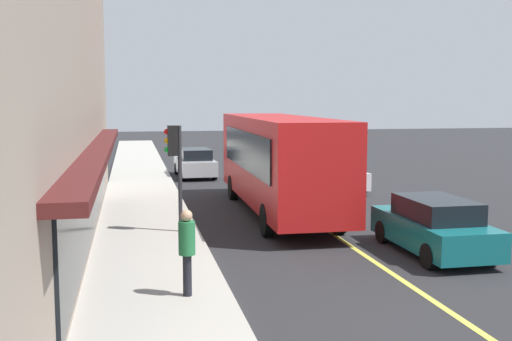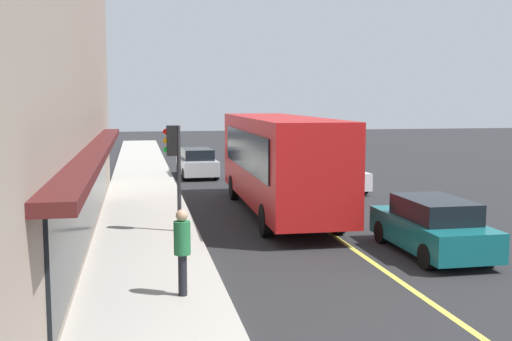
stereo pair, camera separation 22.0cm
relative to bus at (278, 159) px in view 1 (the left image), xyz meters
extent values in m
plane|color=#28282B|center=(-0.93, -0.85, -1.99)|extent=(120.00, 120.00, 0.00)
cube|color=#B2ADA3|center=(-0.93, 4.73, -1.91)|extent=(80.00, 3.10, 0.15)
cube|color=#D8D14C|center=(-0.93, -0.85, -1.98)|extent=(36.00, 0.16, 0.01)
cube|color=#4C1919|center=(-4.54, 6.03, 0.81)|extent=(18.54, 0.70, 0.20)
cube|color=black|center=(-4.54, 6.25, -0.49)|extent=(15.89, 0.08, 2.00)
cube|color=red|center=(-0.04, 0.00, 0.01)|extent=(11.04, 2.68, 3.00)
cube|color=black|center=(5.41, -0.09, 0.37)|extent=(0.16, 2.10, 1.80)
cube|color=black|center=(-0.32, 1.28, 0.37)|extent=(8.80, 0.21, 1.32)
cube|color=black|center=(-0.36, -1.26, 0.37)|extent=(8.80, 0.21, 1.32)
cube|color=#0CF259|center=(5.48, -0.09, 1.26)|extent=(0.11, 1.90, 0.36)
cube|color=#2D2D33|center=(5.51, -0.09, -1.24)|extent=(0.20, 2.40, 0.40)
cylinder|color=black|center=(3.50, 1.07, -1.49)|extent=(1.00, 0.32, 1.00)
cylinder|color=black|center=(3.46, -1.19, -1.49)|extent=(1.00, 0.32, 1.00)
cylinder|color=black|center=(-3.54, 1.19, -1.49)|extent=(1.00, 0.32, 1.00)
cylinder|color=black|center=(-3.58, -1.07, -1.49)|extent=(1.00, 0.32, 1.00)
cylinder|color=#2D2D33|center=(-2.98, 3.75, -0.24)|extent=(0.12, 0.12, 3.20)
cube|color=black|center=(-2.98, 3.95, 0.91)|extent=(0.30, 0.30, 0.90)
sphere|color=red|center=(-2.98, 4.12, 1.18)|extent=(0.18, 0.18, 0.18)
sphere|color=orange|center=(-2.98, 4.12, 0.91)|extent=(0.18, 0.18, 0.18)
sphere|color=green|center=(-2.98, 4.12, 0.64)|extent=(0.18, 0.18, 0.18)
cube|color=white|center=(5.21, -3.86, -1.39)|extent=(4.37, 1.98, 0.75)
cube|color=black|center=(5.06, -3.87, -0.74)|extent=(2.47, 1.61, 0.55)
cylinder|color=black|center=(6.59, -2.98, -1.67)|extent=(0.65, 0.25, 0.64)
cylinder|color=black|center=(6.66, -4.62, -1.67)|extent=(0.65, 0.25, 0.64)
cylinder|color=black|center=(3.76, -3.10, -1.67)|extent=(0.65, 0.25, 0.64)
cylinder|color=black|center=(3.82, -4.74, -1.67)|extent=(0.65, 0.25, 0.64)
cube|color=#14666B|center=(-6.44, -2.72, -1.39)|extent=(4.30, 1.80, 0.75)
cube|color=black|center=(-6.59, -2.72, -0.74)|extent=(2.41, 1.51, 0.55)
cylinder|color=black|center=(-5.02, -1.90, -1.67)|extent=(0.64, 0.22, 0.64)
cylinder|color=black|center=(-5.02, -3.54, -1.67)|extent=(0.64, 0.22, 0.64)
cylinder|color=black|center=(-7.85, -1.90, -1.67)|extent=(0.64, 0.22, 0.64)
cylinder|color=black|center=(-7.85, -3.54, -1.67)|extent=(0.64, 0.22, 0.64)
cube|color=#B7BABF|center=(11.25, 1.85, -1.39)|extent=(4.36, 1.94, 0.75)
cube|color=black|center=(11.10, 1.85, -0.74)|extent=(2.46, 1.59, 0.55)
cylinder|color=black|center=(12.64, 2.72, -1.67)|extent=(0.65, 0.24, 0.64)
cylinder|color=black|center=(12.70, 1.08, -1.67)|extent=(0.65, 0.24, 0.64)
cylinder|color=black|center=(9.81, 2.63, -1.67)|extent=(0.65, 0.24, 0.64)
cylinder|color=black|center=(9.86, 0.99, -1.67)|extent=(0.65, 0.24, 0.64)
cylinder|color=black|center=(-9.18, 4.11, -1.41)|extent=(0.18, 0.18, 0.86)
cylinder|color=#26723F|center=(-9.18, 4.11, -0.64)|extent=(0.34, 0.34, 0.68)
sphere|color=tan|center=(-9.18, 4.11, -0.18)|extent=(0.24, 0.24, 0.24)
camera|label=1|loc=(-21.34, 5.17, 2.14)|focal=43.13mm
camera|label=2|loc=(-21.38, 4.95, 2.14)|focal=43.13mm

